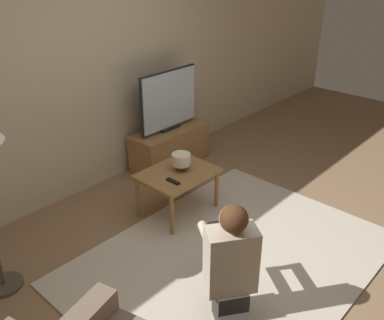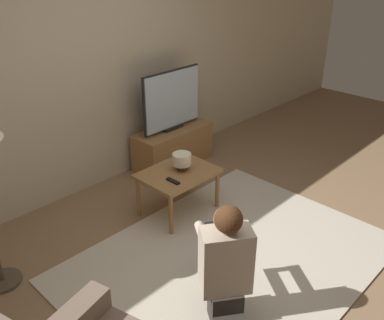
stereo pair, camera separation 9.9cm
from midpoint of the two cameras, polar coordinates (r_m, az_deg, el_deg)
ground_plane at (r=3.72m, az=5.84°, el=-13.16°), size 10.00×10.00×0.00m
wall_back at (r=4.44m, az=-13.57°, el=11.92°), size 10.00×0.06×2.60m
rug at (r=3.72m, az=5.85°, el=-13.06°), size 2.62×1.95×0.02m
tv_stand at (r=5.10m, az=-1.98°, el=1.78°), size 0.97×0.40×0.46m
tv at (r=4.89m, az=-2.11°, el=7.98°), size 0.83×0.08×0.69m
coffee_table at (r=4.10m, az=-1.19°, el=-2.24°), size 0.71×0.54×0.45m
person_kneeling at (r=2.95m, az=5.58°, el=-13.97°), size 0.66×0.79×0.92m
table_lamp at (r=4.06m, az=-0.67°, el=-0.03°), size 0.18×0.18×0.17m
remote at (r=3.90m, az=-1.82°, el=-2.82°), size 0.04×0.15×0.02m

